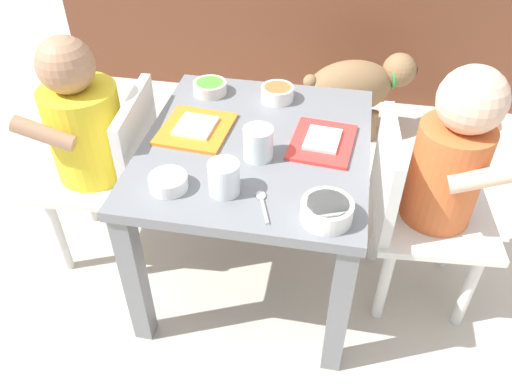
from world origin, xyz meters
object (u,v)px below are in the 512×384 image
(food_tray_right, at_px, (322,141))
(water_cup_left, at_px, (224,180))
(veggie_bowl_far, at_px, (210,87))
(spoon_by_left_tray, at_px, (263,203))
(cereal_bowl_left_side, at_px, (168,182))
(dining_table, at_px, (256,168))
(seated_child_right, at_px, (442,169))
(water_cup_right, at_px, (258,145))
(cereal_bowl_right_side, at_px, (277,93))
(veggie_bowl_near, at_px, (327,210))
(food_tray_left, at_px, (196,128))
(dog, at_px, (357,86))
(seated_child_left, at_px, (90,132))

(food_tray_right, height_order, water_cup_left, water_cup_left)
(veggie_bowl_far, relative_size, spoon_by_left_tray, 0.90)
(spoon_by_left_tray, bearing_deg, veggie_bowl_far, 117.50)
(water_cup_left, distance_m, cereal_bowl_left_side, 0.12)
(dining_table, xyz_separation_m, cereal_bowl_left_side, (-0.15, -0.19, 0.09))
(seated_child_right, bearing_deg, water_cup_right, -172.10)
(cereal_bowl_right_side, relative_size, cereal_bowl_left_side, 1.06)
(seated_child_right, xyz_separation_m, veggie_bowl_far, (-0.58, 0.20, 0.04))
(seated_child_right, height_order, food_tray_right, seated_child_right)
(seated_child_right, xyz_separation_m, food_tray_right, (-0.27, 0.02, 0.02))
(veggie_bowl_near, bearing_deg, dining_table, 128.28)
(seated_child_right, distance_m, cereal_bowl_right_side, 0.45)
(seated_child_right, bearing_deg, dining_table, -179.51)
(seated_child_right, distance_m, food_tray_left, 0.57)
(food_tray_right, xyz_separation_m, cereal_bowl_left_side, (-0.30, -0.22, 0.01))
(dog, bearing_deg, dining_table, -107.37)
(cereal_bowl_right_side, distance_m, spoon_by_left_tray, 0.41)
(dining_table, height_order, spoon_by_left_tray, spoon_by_left_tray)
(cereal_bowl_left_side, bearing_deg, cereal_bowl_right_side, 67.62)
(cereal_bowl_right_side, bearing_deg, water_cup_left, -97.13)
(water_cup_right, height_order, cereal_bowl_left_side, water_cup_right)
(water_cup_left, xyz_separation_m, spoon_by_left_tray, (0.08, -0.02, -0.03))
(water_cup_left, relative_size, veggie_bowl_near, 0.70)
(food_tray_left, relative_size, spoon_by_left_tray, 1.90)
(seated_child_right, xyz_separation_m, dog, (-0.19, 0.73, -0.21))
(seated_child_left, height_order, spoon_by_left_tray, seated_child_left)
(food_tray_left, relative_size, water_cup_right, 2.54)
(dining_table, height_order, water_cup_right, water_cup_right)
(cereal_bowl_right_side, height_order, spoon_by_left_tray, cereal_bowl_right_side)
(dog, height_order, cereal_bowl_right_side, cereal_bowl_right_side)
(seated_child_left, relative_size, seated_child_right, 0.98)
(food_tray_left, bearing_deg, water_cup_left, -60.08)
(water_cup_right, height_order, veggie_bowl_far, water_cup_right)
(veggie_bowl_far, distance_m, spoon_by_left_tray, 0.47)
(seated_child_left, relative_size, spoon_by_left_tray, 6.57)
(dining_table, relative_size, veggie_bowl_near, 5.83)
(water_cup_right, bearing_deg, food_tray_left, 154.95)
(veggie_bowl_far, bearing_deg, spoon_by_left_tray, -62.50)
(seated_child_right, relative_size, cereal_bowl_left_side, 8.21)
(dining_table, distance_m, food_tray_right, 0.17)
(dog, xyz_separation_m, veggie_bowl_near, (-0.05, -0.97, 0.25))
(dog, height_order, food_tray_right, food_tray_right)
(food_tray_left, distance_m, water_cup_right, 0.18)
(dog, relative_size, water_cup_left, 5.89)
(water_cup_right, bearing_deg, seated_child_right, 7.90)
(veggie_bowl_far, bearing_deg, cereal_bowl_left_side, -87.66)
(seated_child_left, bearing_deg, food_tray_right, 1.37)
(seated_child_right, bearing_deg, water_cup_left, -157.42)
(food_tray_right, relative_size, cereal_bowl_left_side, 2.37)
(food_tray_left, relative_size, veggie_bowl_near, 1.85)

